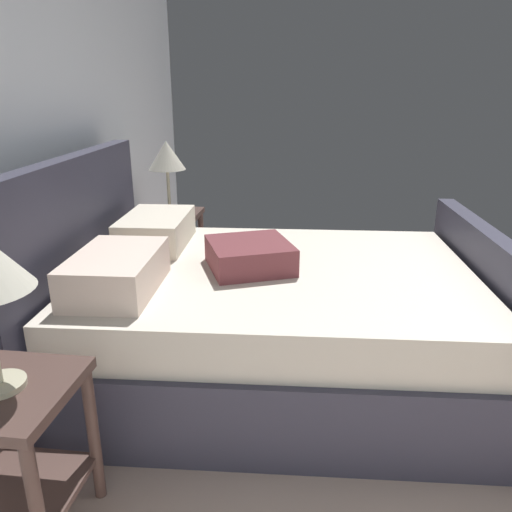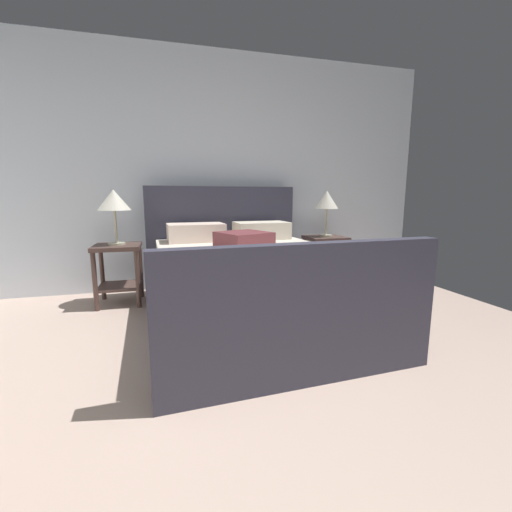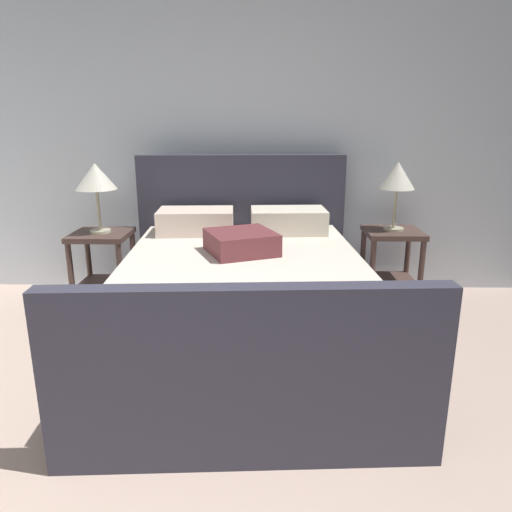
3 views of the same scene
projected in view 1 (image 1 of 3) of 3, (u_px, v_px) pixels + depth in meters
name	position (u px, v px, depth m)	size (l,w,h in m)	color
wall_back	(0.00, 125.00, 2.34)	(5.31, 0.12, 2.68)	silver
bed	(269.00, 314.00, 2.66)	(1.80, 2.32, 1.18)	#333342
nightstand_right	(171.00, 237.00, 3.83)	(0.44, 0.44, 0.60)	#48332E
table_lamp_right	(167.00, 157.00, 3.63)	(0.27, 0.27, 0.54)	#B7B293
nightstand_left	(11.00, 438.00, 1.65)	(0.44, 0.44, 0.60)	#48332E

